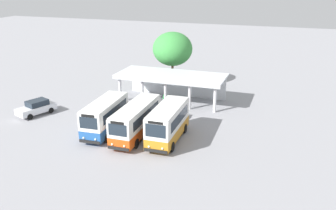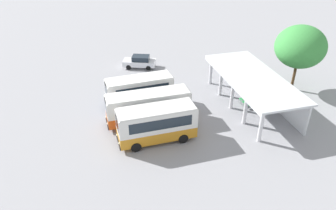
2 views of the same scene
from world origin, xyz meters
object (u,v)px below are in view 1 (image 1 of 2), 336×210
(city_bus_middle_cream, at_px, (168,122))
(waiting_chair_second_from_end, at_px, (169,98))
(waiting_chair_middle_seat, at_px, (174,99))
(city_bus_nearest_orange, at_px, (105,115))
(waiting_chair_end_by_column, at_px, (165,97))
(parked_car_flank, at_px, (36,107))
(city_bus_second_in_row, at_px, (136,119))

(city_bus_middle_cream, xyz_separation_m, waiting_chair_second_from_end, (-3.46, 10.40, -1.32))
(waiting_chair_second_from_end, distance_m, waiting_chair_middle_seat, 0.61)
(city_bus_nearest_orange, xyz_separation_m, city_bus_middle_cream, (6.37, 0.29, 0.05))
(waiting_chair_end_by_column, bearing_deg, city_bus_nearest_orange, -102.13)
(parked_car_flank, height_order, waiting_chair_end_by_column, parked_car_flank)
(city_bus_middle_cream, relative_size, waiting_chair_end_by_column, 8.15)
(city_bus_middle_cream, relative_size, waiting_chair_middle_seat, 8.15)
(parked_car_flank, height_order, waiting_chair_middle_seat, parked_car_flank)
(city_bus_middle_cream, bearing_deg, city_bus_nearest_orange, -177.41)
(city_bus_nearest_orange, relative_size, parked_car_flank, 1.55)
(parked_car_flank, bearing_deg, waiting_chair_second_from_end, 35.13)
(waiting_chair_end_by_column, bearing_deg, waiting_chair_middle_seat, -1.02)
(city_bus_second_in_row, xyz_separation_m, city_bus_middle_cream, (3.18, 0.06, 0.10))
(city_bus_middle_cream, bearing_deg, waiting_chair_end_by_column, 111.40)
(parked_car_flank, xyz_separation_m, waiting_chair_middle_seat, (13.18, 8.81, -0.30))
(city_bus_nearest_orange, bearing_deg, waiting_chair_middle_seat, 71.73)
(waiting_chair_end_by_column, bearing_deg, waiting_chair_second_from_end, 0.70)
(waiting_chair_end_by_column, relative_size, waiting_chair_second_from_end, 1.00)
(waiting_chair_second_from_end, bearing_deg, waiting_chair_middle_seat, -2.74)
(city_bus_middle_cream, bearing_deg, waiting_chair_middle_seat, 105.37)
(city_bus_second_in_row, xyz_separation_m, parked_car_flank, (-12.84, 1.62, -0.91))
(city_bus_middle_cream, xyz_separation_m, waiting_chair_end_by_column, (-4.07, 10.39, -1.32))
(city_bus_second_in_row, height_order, city_bus_middle_cream, city_bus_middle_cream)
(parked_car_flank, bearing_deg, city_bus_middle_cream, -5.55)
(waiting_chair_second_from_end, bearing_deg, city_bus_middle_cream, -71.59)
(city_bus_nearest_orange, xyz_separation_m, parked_car_flank, (-9.66, 1.85, -0.96))
(city_bus_second_in_row, relative_size, waiting_chair_middle_seat, 9.46)
(city_bus_second_in_row, distance_m, waiting_chair_middle_seat, 10.50)
(city_bus_nearest_orange, height_order, city_bus_middle_cream, city_bus_middle_cream)
(city_bus_nearest_orange, relative_size, waiting_chair_second_from_end, 8.18)
(parked_car_flank, bearing_deg, waiting_chair_middle_seat, 33.77)
(parked_car_flank, bearing_deg, city_bus_nearest_orange, -10.82)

